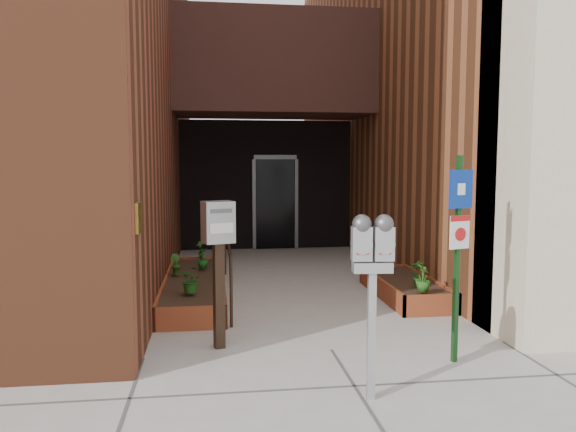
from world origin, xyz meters
name	(u,v)px	position (x,y,z in m)	size (l,w,h in m)	color
ground	(331,350)	(0.00, 0.00, 0.00)	(80.00, 80.00, 0.00)	#9E9991
architecture	(259,28)	(-0.18, 6.89, 4.98)	(20.00, 14.60, 10.00)	brown
planter_left	(195,287)	(-1.55, 2.70, 0.13)	(0.90, 3.60, 0.30)	maroon
planter_right	(404,289)	(1.60, 2.20, 0.13)	(0.80, 2.20, 0.30)	maroon
handrail	(227,248)	(-1.05, 2.65, 0.75)	(0.04, 3.34, 0.90)	black
parking_meter	(372,257)	(0.07, -1.28, 1.24)	(0.36, 0.18, 1.61)	#A7A7AA
sign_post	(458,237)	(1.18, -0.52, 1.30)	(0.28, 0.11, 2.11)	#153B15
payment_dropbox	(218,243)	(-1.21, 0.24, 1.17)	(0.38, 0.32, 1.62)	black
shrub_left_a	(191,279)	(-1.56, 1.65, 0.48)	(0.32, 0.32, 0.36)	#1D5017
shrub_left_b	(175,264)	(-1.85, 2.94, 0.46)	(0.17, 0.17, 0.32)	#285618
shrub_left_c	(203,258)	(-1.43, 3.41, 0.46)	(0.18, 0.18, 0.33)	#175119
shrub_left_d	(201,249)	(-1.48, 4.30, 0.47)	(0.18, 0.18, 0.35)	#1F5317
shrub_right_a	(423,278)	(1.54, 1.30, 0.48)	(0.20, 0.20, 0.36)	#2A5F1B
shrub_right_b	(418,272)	(1.60, 1.68, 0.48)	(0.19, 0.19, 0.37)	#23631C
shrub_right_c	(376,256)	(1.41, 3.10, 0.48)	(0.33, 0.33, 0.37)	#27631C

